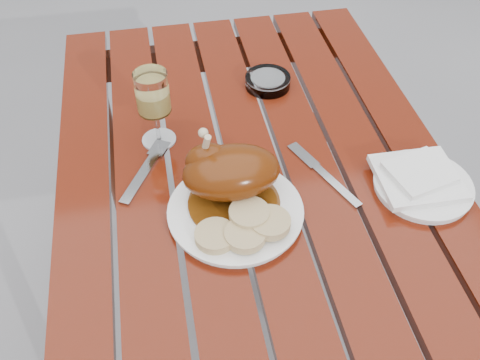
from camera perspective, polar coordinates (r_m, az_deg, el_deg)
name	(u,v)px	position (r m, az deg, el deg)	size (l,w,h in m)	color
ground	(250,341)	(1.71, 1.08, -16.83)	(60.00, 60.00, 0.00)	slate
table	(252,272)	(1.39, 1.29, -9.74)	(0.80, 1.20, 0.75)	maroon
dinner_plate	(236,212)	(1.01, -0.48, -3.43)	(0.26, 0.26, 0.02)	white
roast_duck	(228,172)	(1.00, -1.28, 0.89)	(0.19, 0.18, 0.13)	#572B09
bread_dumplings	(245,227)	(0.95, 0.54, -5.00)	(0.17, 0.11, 0.03)	tan
wine_glass	(155,109)	(1.12, -9.09, 7.50)	(0.07, 0.07, 0.17)	#D7C262
side_plate	(423,186)	(1.11, 18.91, -0.57)	(0.19, 0.19, 0.02)	white
napkin	(418,178)	(1.10, 18.42, 0.24)	(0.16, 0.15, 0.01)	white
ashtray	(268,81)	(1.31, 2.97, 10.47)	(0.11, 0.11, 0.03)	#B2B7BC
fork	(143,174)	(1.10, -10.29, 0.68)	(0.02, 0.17, 0.01)	gray
knife	(329,178)	(1.09, 9.43, 0.16)	(0.02, 0.18, 0.01)	gray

